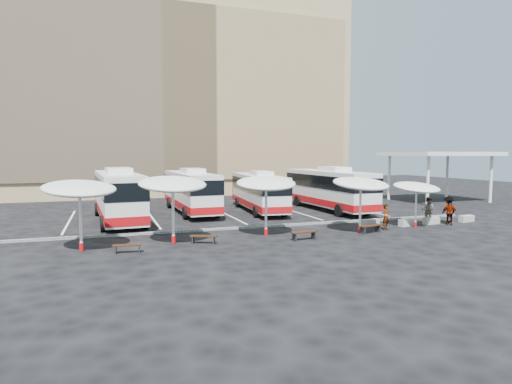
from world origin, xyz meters
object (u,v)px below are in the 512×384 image
object	(u,v)px
bus_1	(190,190)
conc_bench_2	(431,221)
passenger_2	(449,213)
sunshade_2	(266,184)
conc_bench_1	(407,223)
sunshade_1	(173,184)
sunshade_3	(361,184)
conc_bench_0	(370,223)
conc_bench_3	(466,219)
sunshade_0	(79,189)
sunshade_4	(417,188)
passenger_0	(386,217)
passenger_3	(448,210)
bus_3	(328,188)
bus_0	(118,194)
wood_bench_0	(128,246)
wood_bench_1	(204,237)
bus_2	(258,191)
wood_bench_2	(304,233)
wood_bench_3	(370,227)
passenger_1	(428,210)

from	to	relation	value
bus_1	conc_bench_2	distance (m)	19.20
passenger_2	conc_bench_2	bearing A→B (deg)	-176.86
sunshade_2	conc_bench_1	world-z (taller)	sunshade_2
sunshade_1	sunshade_3	size ratio (longest dim) A/B	1.11
sunshade_3	conc_bench_0	world-z (taller)	sunshade_3
conc_bench_3	passenger_2	world-z (taller)	passenger_2
conc_bench_2	passenger_2	xyz separation A→B (m)	(0.93, -0.72, 0.62)
sunshade_0	sunshade_4	xyz separation A→B (m)	(21.08, 0.29, -0.49)
sunshade_2	passenger_0	world-z (taller)	sunshade_2
passenger_3	bus_3	bearing A→B (deg)	-67.78
bus_1	passenger_2	world-z (taller)	bus_1
conc_bench_2	sunshade_3	bearing A→B (deg)	-169.50
conc_bench_1	bus_1	bearing A→B (deg)	136.73
bus_0	bus_1	xyz separation A→B (m)	(5.96, 3.23, -0.11)
wood_bench_0	wood_bench_1	bearing A→B (deg)	13.48
sunshade_4	sunshade_1	bearing A→B (deg)	179.90
sunshade_1	sunshade_4	distance (m)	16.36
conc_bench_0	conc_bench_3	world-z (taller)	conc_bench_0
bus_2	passenger_3	distance (m)	15.15
wood_bench_1	wood_bench_2	world-z (taller)	wood_bench_2
sunshade_0	passenger_0	size ratio (longest dim) A/B	2.74
sunshade_1	passenger_0	distance (m)	14.01
wood_bench_3	bus_0	bearing A→B (deg)	145.50
wood_bench_0	conc_bench_2	xyz separation A→B (m)	(20.80, 2.22, -0.09)
bus_1	wood_bench_2	xyz separation A→B (m)	(3.98, -14.05, -1.56)
bus_2	sunshade_2	bearing A→B (deg)	-102.43
sunshade_3	passenger_0	xyz separation A→B (m)	(2.18, 0.31, -2.24)
conc_bench_2	passenger_3	size ratio (longest dim) A/B	0.68
wood_bench_0	wood_bench_1	distance (m)	4.20
bus_0	conc_bench_2	bearing A→B (deg)	-26.11
sunshade_3	conc_bench_1	bearing A→B (deg)	13.56
bus_0	bus_1	size ratio (longest dim) A/B	1.06
conc_bench_0	wood_bench_3	bearing A→B (deg)	-122.97
bus_1	sunshade_2	xyz separation A→B (m)	(2.35, -12.11, 1.24)
sunshade_3	conc_bench_3	distance (m)	10.33
passenger_1	bus_3	bearing A→B (deg)	-25.12
conc_bench_2	conc_bench_3	distance (m)	3.19
wood_bench_2	conc_bench_0	bearing A→B (deg)	23.48
sunshade_0	conc_bench_0	size ratio (longest dim) A/B	3.46
conc_bench_2	passenger_2	world-z (taller)	passenger_2
wood_bench_2	passenger_3	world-z (taller)	passenger_3
sunshade_0	sunshade_2	size ratio (longest dim) A/B	1.08
bus_3	sunshade_4	distance (m)	10.09
wood_bench_2	conc_bench_1	world-z (taller)	wood_bench_2
passenger_1	passenger_2	xyz separation A→B (m)	(1.05, -0.90, -0.09)
wood_bench_1	conc_bench_0	size ratio (longest dim) A/B	1.13
bus_3	sunshade_0	bearing A→B (deg)	-153.38
sunshade_1	passenger_3	world-z (taller)	sunshade_1
wood_bench_1	conc_bench_0	world-z (taller)	conc_bench_0
conc_bench_3	bus_2	bearing A→B (deg)	139.49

